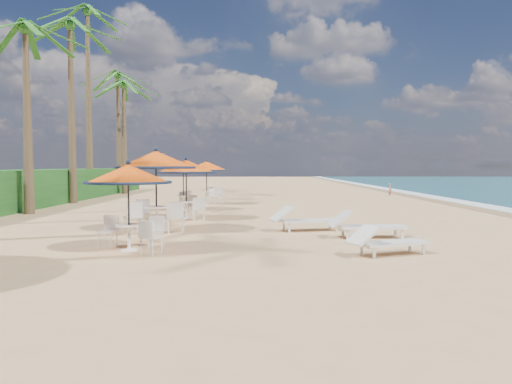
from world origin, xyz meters
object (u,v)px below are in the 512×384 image
station_1 (155,170)px  station_4 (208,171)px  station_2 (187,172)px  lounger_mid (364,225)px  station_0 (130,185)px  station_3 (184,172)px  lounger_near (385,241)px  lounger_far (303,219)px

station_1 → station_4: station_1 is taller
station_2 → lounger_mid: bearing=-41.5°
station_0 → station_2: station_2 is taller
station_3 → lounger_mid: station_3 is taller
lounger_near → station_2: bearing=103.8°
station_2 → lounger_near: size_ratio=1.18×
station_2 → lounger_mid: 7.55m
station_2 → lounger_far: 5.47m
station_0 → lounger_near: station_0 is taller
station_3 → station_0: bearing=-88.5°
station_2 → lounger_mid: station_2 is taller
station_0 → station_2: size_ratio=0.92×
station_0 → station_1: bearing=92.0°
station_2 → lounger_near: bearing=-54.4°
lounger_mid → lounger_near: bearing=-96.0°
station_0 → lounger_mid: 6.42m
lounger_far → lounger_mid: bearing=-57.6°
station_0 → station_3: 10.88m
station_0 → lounger_mid: station_0 is taller
station_1 → lounger_mid: station_1 is taller
station_0 → station_2: bearing=86.7°
lounger_near → lounger_far: 4.42m
station_0 → station_3: (-0.29, 10.88, 0.17)m
station_1 → station_0: bearing=-88.0°
station_2 → lounger_far: station_2 is taller
station_1 → lounger_mid: size_ratio=1.18×
station_4 → lounger_far: 11.54m
lounger_mid → lounger_far: bearing=132.6°
lounger_far → lounger_near: bearing=-84.9°
station_0 → station_1: station_1 is taller
station_0 → lounger_far: station_0 is taller
station_3 → lounger_mid: bearing=-54.7°
station_0 → station_1: size_ratio=0.83×
lounger_far → station_1: bearing=165.7°
station_1 → lounger_mid: (6.09, -1.53, -1.52)m
station_0 → lounger_near: size_ratio=1.08×
station_0 → lounger_far: size_ratio=0.94×
station_3 → lounger_mid: (6.25, -8.81, -1.36)m
lounger_far → station_3: bearing=108.9°
station_0 → station_2: (0.40, 6.98, 0.21)m
station_0 → station_3: size_ratio=0.94×
station_0 → station_4: bearing=88.0°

